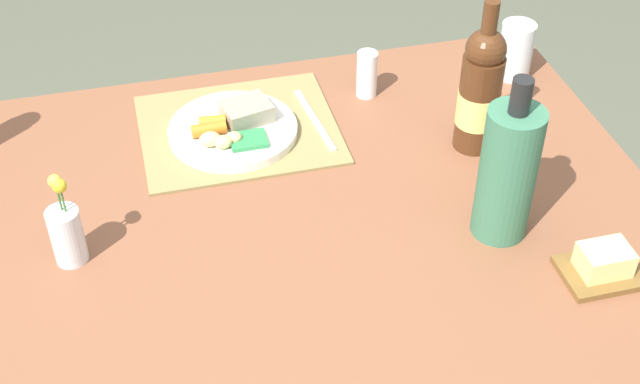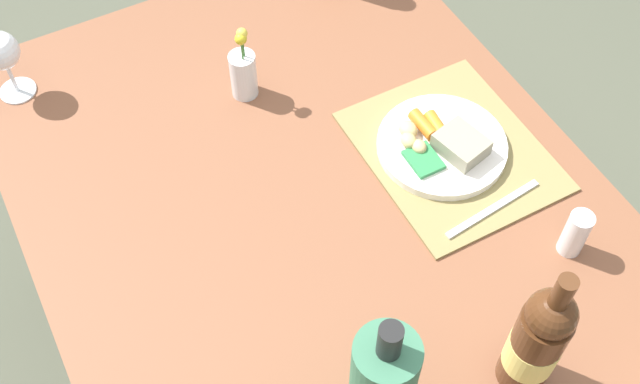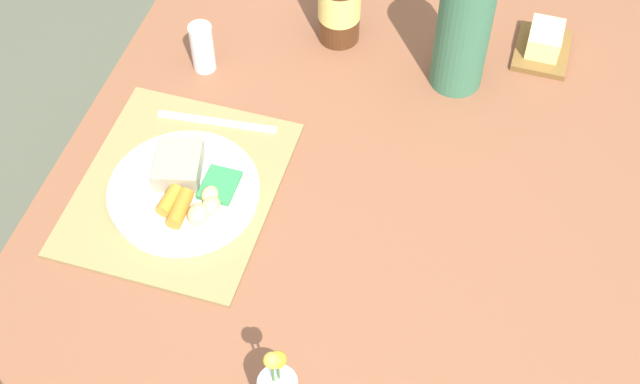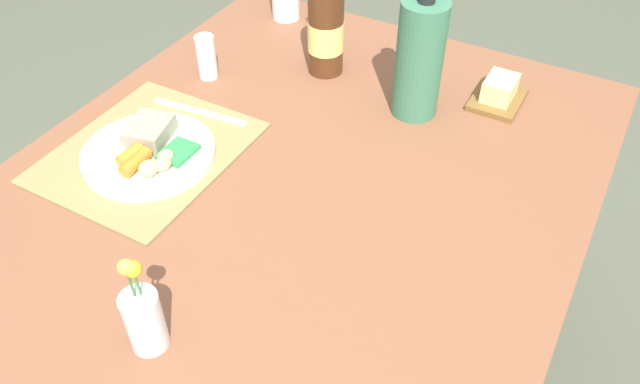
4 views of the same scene
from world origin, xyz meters
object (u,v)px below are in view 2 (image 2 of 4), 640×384
Objects in this scene: dining_table at (323,232)px; wine_glass at (1,53)px; flower_vase at (242,73)px; salt_shaker at (575,233)px; fork at (493,209)px; dinner_plate at (442,144)px; wine_bottle at (537,341)px.

dining_table is 9.04× the size of wine_glass.
flower_vase is 1.12× the size of wine_glass.
salt_shaker is at bearing -137.67° from wine_glass.
wine_glass reaches higher than fork.
salt_shaker reaches higher than dining_table.
flower_vase is (0.61, 0.35, 0.01)m from salt_shaker.
dining_table is 14.05× the size of salt_shaker.
dinner_plate reaches higher than dining_table.
salt_shaker is 0.64× the size of wine_glass.
wine_glass reaches higher than dinner_plate.
dinner_plate is at bearing 15.06° from salt_shaker.
fork is at bearing -117.63° from dining_table.
flower_vase reaches higher than fork.
salt_shaker is at bearing -164.94° from dinner_plate.
dinner_plate is 0.82× the size of wine_bottle.
flower_vase is at bearing 9.91° from wine_bottle.
dining_table is at bearing 56.52° from fork.
dining_table is 0.28m from dinner_plate.
salt_shaker reaches higher than dinner_plate.
fork is (-0.14, -0.27, 0.07)m from dining_table.
wine_glass is (0.70, 0.69, 0.10)m from fork.
dining_table is at bearing 94.08° from dinner_plate.
flower_vase reaches higher than salt_shaker.
dinner_plate is 0.87m from wine_glass.
flower_vase is 0.56× the size of wine_bottle.
flower_vase reaches higher than dinner_plate.
wine_glass is at bearing 36.27° from dining_table.
wine_bottle reaches higher than dinner_plate.
dinner_plate is at bearing -128.49° from wine_glass.
salt_shaker is 0.58× the size of flower_vase.
wine_glass is (0.83, 0.76, 0.06)m from salt_shaker.
dinner_plate is 0.16m from fork.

